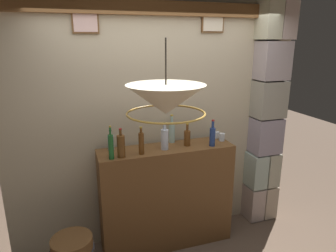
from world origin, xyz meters
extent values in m
cube|color=#BCAD8E|center=(0.00, 1.10, 1.37)|extent=(3.28, 0.08, 2.73)
cube|color=brown|center=(0.00, 1.04, 2.54)|extent=(3.28, 0.10, 0.14)
cube|color=brown|center=(-0.72, 1.05, 2.40)|extent=(0.25, 0.03, 0.21)
cube|color=beige|center=(-0.72, 1.03, 2.40)|extent=(0.22, 0.01, 0.18)
cube|color=brown|center=(0.59, 1.05, 2.40)|extent=(0.26, 0.03, 0.17)
cube|color=beige|center=(0.59, 1.03, 2.40)|extent=(0.23, 0.01, 0.14)
cube|color=#B7A39B|center=(1.21, 0.96, 0.22)|extent=(0.19, 0.31, 0.43)
cube|color=#B8A791|center=(1.41, 0.96, 0.22)|extent=(0.18, 0.31, 0.43)
cube|color=#A7BBAF|center=(1.21, 0.96, 0.67)|extent=(0.19, 0.31, 0.43)
cube|color=#B4B29C|center=(1.41, 0.96, 0.67)|extent=(0.17, 0.31, 0.43)
cube|color=#998F9F|center=(1.31, 0.96, 1.12)|extent=(0.34, 0.31, 0.43)
cube|color=gray|center=(1.31, 0.96, 1.56)|extent=(0.35, 0.31, 0.43)
cube|color=#AB9EA0|center=(1.31, 0.96, 2.01)|extent=(0.35, 0.31, 0.43)
cube|color=beige|center=(1.21, 0.96, 2.46)|extent=(0.19, 0.31, 0.43)
cube|color=#C4ADA5|center=(1.41, 0.96, 2.46)|extent=(0.19, 0.31, 0.43)
cube|color=brown|center=(0.00, 0.83, 0.57)|extent=(1.44, 0.38, 1.15)
cylinder|color=navy|center=(0.48, 0.73, 1.24)|extent=(0.06, 0.06, 0.20)
cylinder|color=navy|center=(0.48, 0.73, 1.38)|extent=(0.03, 0.03, 0.08)
cylinder|color=maroon|center=(0.48, 0.73, 1.43)|extent=(0.03, 0.03, 0.01)
cylinder|color=#A1BACF|center=(-0.56, 0.95, 1.22)|extent=(0.06, 0.06, 0.15)
cylinder|color=#A1BACF|center=(-0.56, 0.95, 1.32)|extent=(0.02, 0.02, 0.05)
cylinder|color=black|center=(-0.56, 0.95, 1.35)|extent=(0.03, 0.03, 0.01)
cylinder|color=silver|center=(-0.03, 0.79, 1.25)|extent=(0.08, 0.08, 0.21)
cylinder|color=silver|center=(-0.03, 0.79, 1.39)|extent=(0.03, 0.03, 0.06)
cylinder|color=black|center=(-0.03, 0.79, 1.42)|extent=(0.04, 0.04, 0.01)
cylinder|color=#A2C7BE|center=(0.11, 0.98, 1.26)|extent=(0.07, 0.07, 0.22)
cylinder|color=#A2C7BE|center=(0.11, 0.98, 1.41)|extent=(0.03, 0.03, 0.08)
cylinder|color=#B7932D|center=(0.11, 0.98, 1.45)|extent=(0.03, 0.03, 0.01)
cylinder|color=brown|center=(0.23, 0.82, 1.23)|extent=(0.07, 0.07, 0.16)
cylinder|color=brown|center=(0.23, 0.82, 1.35)|extent=(0.03, 0.03, 0.07)
cylinder|color=#B7932D|center=(0.23, 0.82, 1.39)|extent=(0.03, 0.03, 0.01)
cylinder|color=#195824|center=(-0.59, 0.70, 1.27)|extent=(0.05, 0.05, 0.24)
cylinder|color=#195824|center=(-0.59, 0.70, 1.42)|extent=(0.02, 0.02, 0.08)
cylinder|color=#B7932D|center=(-0.59, 0.70, 1.47)|extent=(0.02, 0.02, 0.01)
cylinder|color=brown|center=(-0.50, 0.71, 1.26)|extent=(0.08, 0.08, 0.22)
cylinder|color=brown|center=(-0.50, 0.71, 1.39)|extent=(0.02, 0.02, 0.06)
cylinder|color=maroon|center=(-0.50, 0.71, 1.43)|extent=(0.03, 0.03, 0.01)
cylinder|color=#613613|center=(-0.29, 0.73, 1.26)|extent=(0.05, 0.05, 0.22)
cylinder|color=#613613|center=(-0.29, 0.73, 1.39)|extent=(0.02, 0.02, 0.05)
cylinder|color=#B7932D|center=(-0.29, 0.73, 1.42)|extent=(0.03, 0.03, 0.01)
cylinder|color=silver|center=(0.65, 0.96, 1.18)|extent=(0.07, 0.07, 0.07)
cylinder|color=silver|center=(0.66, 0.85, 1.19)|extent=(0.07, 0.07, 0.09)
cone|color=#EFE5C6|center=(-0.23, 0.15, 1.80)|extent=(0.62, 0.62, 0.23)
cylinder|color=black|center=(-0.23, 0.15, 2.08)|extent=(0.01, 0.01, 0.34)
torus|color=#AD8433|center=(-0.23, 0.15, 1.69)|extent=(0.62, 0.62, 0.02)
torus|color=#333338|center=(-1.02, 0.48, 0.40)|extent=(0.40, 0.40, 0.02)
camera|label=1|loc=(-0.94, -2.01, 2.24)|focal=32.34mm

